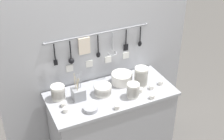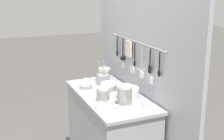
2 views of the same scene
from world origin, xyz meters
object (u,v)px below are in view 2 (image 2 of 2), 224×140
(cup_front_left, at_px, (147,106))
(plate_stack, at_px, (128,93))
(bowl_stack_tall_left, at_px, (103,95))
(cup_centre, at_px, (86,80))
(bowl_stack_wide_centre, at_px, (125,96))
(cup_by_caddy, at_px, (85,94))
(cup_front_right, at_px, (93,80))
(cup_edge_far, at_px, (110,103))
(cup_beside_plates, at_px, (125,112))
(cutlery_caddy, at_px, (103,79))
(bowl_stack_short_front, at_px, (104,74))
(cup_mid_row, at_px, (98,107))
(cup_back_left, at_px, (116,108))
(steel_mixing_bowl, at_px, (86,87))
(cup_back_right, at_px, (121,88))
(bowl_stack_nested_right, at_px, (109,87))

(cup_front_left, bearing_deg, plate_stack, -169.66)
(bowl_stack_tall_left, relative_size, cup_centre, 2.77)
(bowl_stack_wide_centre, relative_size, cup_by_caddy, 3.81)
(bowl_stack_tall_left, xyz_separation_m, cup_front_right, (-0.64, 0.13, -0.05))
(cup_edge_far, bearing_deg, bowl_stack_wide_centre, 58.38)
(cup_beside_plates, height_order, cup_by_caddy, same)
(cutlery_caddy, distance_m, cup_front_left, 0.78)
(bowl_stack_short_front, relative_size, bowl_stack_wide_centre, 0.71)
(cup_mid_row, distance_m, cup_edge_far, 0.15)
(plate_stack, relative_size, cup_back_left, 4.13)
(bowl_stack_short_front, bearing_deg, cup_beside_plates, -11.76)
(cup_back_left, relative_size, cup_edge_far, 1.00)
(steel_mixing_bowl, relative_size, cup_beside_plates, 2.60)
(cup_back_right, bearing_deg, cup_edge_far, -37.89)
(cup_back_right, relative_size, cup_centre, 1.00)
(cup_edge_far, bearing_deg, cup_front_left, 55.14)
(cup_mid_row, xyz_separation_m, cup_front_right, (-0.79, 0.24, 0.00))
(bowl_stack_wide_centre, distance_m, plate_stack, 0.20)
(bowl_stack_short_front, bearing_deg, cup_front_left, 2.03)
(cup_front_right, distance_m, cup_beside_plates, 1.00)
(bowl_stack_wide_centre, distance_m, cup_back_left, 0.15)
(cutlery_caddy, relative_size, cup_beside_plates, 5.39)
(cutlery_caddy, distance_m, cup_centre, 0.22)
(bowl_stack_wide_centre, xyz_separation_m, cup_centre, (-0.82, -0.09, -0.08))
(cup_beside_plates, bearing_deg, bowl_stack_short_front, 168.24)
(steel_mixing_bowl, height_order, cup_centre, cup_centre)
(cup_front_left, height_order, cup_by_caddy, same)
(plate_stack, distance_m, cup_back_right, 0.26)
(cup_back_right, bearing_deg, bowl_stack_wide_centre, -20.52)
(plate_stack, bearing_deg, bowl_stack_tall_left, -92.12)
(steel_mixing_bowl, bearing_deg, cup_centre, 160.61)
(cup_back_right, bearing_deg, cup_by_caddy, -86.86)
(plate_stack, xyz_separation_m, cup_front_left, (0.28, 0.05, -0.03))
(bowl_stack_tall_left, relative_size, cup_edge_far, 2.77)
(cup_back_left, bearing_deg, cup_mid_row, -119.11)
(bowl_stack_wide_centre, distance_m, cup_front_right, 0.82)
(cup_back_right, distance_m, cup_front_left, 0.53)
(cup_mid_row, height_order, cup_back_left, same)
(cutlery_caddy, relative_size, cup_back_left, 5.39)
(bowl_stack_nested_right, height_order, bowl_stack_tall_left, bowl_stack_tall_left)
(steel_mixing_bowl, distance_m, cup_edge_far, 0.54)
(cup_back_right, relative_size, cup_edge_far, 1.00)
(bowl_stack_nested_right, xyz_separation_m, bowl_stack_wide_centre, (0.41, -0.02, 0.05))
(bowl_stack_short_front, distance_m, plate_stack, 0.66)
(bowl_stack_nested_right, bearing_deg, cup_beside_plates, -9.23)
(plate_stack, height_order, cup_centre, plate_stack)
(steel_mixing_bowl, height_order, cutlery_caddy, cutlery_caddy)
(cup_front_right, xyz_separation_m, cup_edge_far, (0.74, -0.10, 0.00))
(bowl_stack_nested_right, bearing_deg, plate_stack, 20.69)
(cup_front_left, bearing_deg, bowl_stack_short_front, -177.97)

